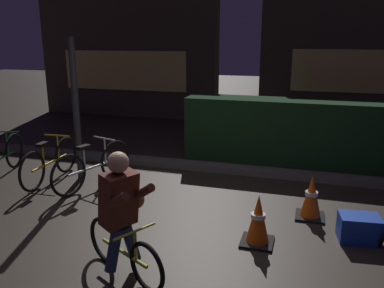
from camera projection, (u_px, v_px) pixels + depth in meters
name	position (u px, v px, depth m)	size (l,w,h in m)	color
ground_plane	(163.00, 225.00, 4.87)	(40.00, 40.00, 0.00)	#2D261E
sidewalk_curb	(207.00, 167.00, 6.89)	(12.00, 0.24, 0.12)	#56544F
hedge_row	(317.00, 133.00, 7.09)	(4.80, 0.70, 1.16)	#19381C
storefront_left	(127.00, 50.00, 11.37)	(5.32, 0.54, 3.81)	#42382D
storefront_right	(374.00, 40.00, 10.10)	(5.71, 0.54, 4.40)	#42382D
street_post	(76.00, 111.00, 6.21)	(0.10, 0.10, 2.25)	#2D2D33
parked_bike_leftmost	(1.00, 158.00, 6.52)	(0.52, 1.51, 0.71)	black
parked_bike_left_mid	(50.00, 162.00, 6.31)	(0.46, 1.53, 0.71)	black
parked_bike_center_left	(93.00, 166.00, 6.06)	(0.55, 1.52, 0.73)	black
traffic_cone_near	(258.00, 220.00, 4.38)	(0.36, 0.36, 0.58)	black
traffic_cone_far	(311.00, 197.00, 5.02)	(0.36, 0.36, 0.57)	black
blue_crate	(359.00, 228.00, 4.48)	(0.44, 0.32, 0.30)	#193DB7
cyclist	(123.00, 214.00, 3.73)	(1.06, 0.67, 1.25)	black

